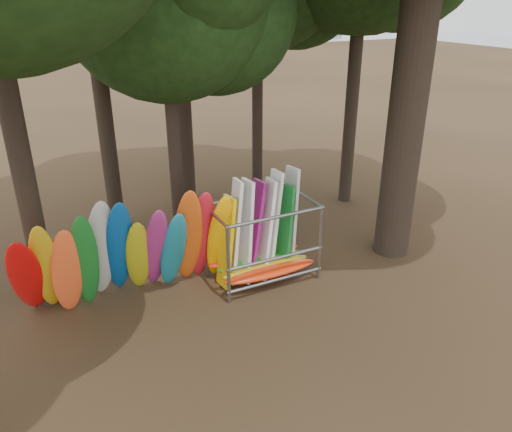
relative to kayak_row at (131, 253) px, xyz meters
name	(u,v)px	position (x,y,z in m)	size (l,w,h in m)	color
ground	(258,290)	(3.01, -0.98, -1.37)	(120.00, 120.00, 0.00)	#47331E
lake	(41,56)	(3.01, 59.02, -1.37)	(160.00, 160.00, 0.00)	gray
far_shore	(16,20)	(3.01, 109.02, 0.63)	(160.00, 4.00, 4.00)	black
kayak_row	(131,253)	(0.00, 0.00, 0.00)	(5.49, 1.93, 3.13)	red
storage_rack	(262,243)	(3.42, -0.42, -0.34)	(2.81, 1.53, 2.91)	slate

